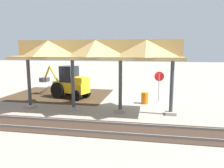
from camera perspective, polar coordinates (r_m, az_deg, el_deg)
name	(u,v)px	position (r m, az deg, el deg)	size (l,w,h in m)	color
ground_plane	(144,101)	(18.55, 8.25, -4.32)	(120.00, 120.00, 0.00)	gray
dirt_work_zone	(60,95)	(21.31, -13.47, -2.73)	(9.13, 7.00, 0.01)	#42301E
platform_canopy	(96,51)	(14.84, -4.26, 8.62)	(11.27, 3.20, 4.90)	#9E998E
rail_tracks	(139,131)	(11.81, 6.97, -11.99)	(60.00, 2.58, 0.15)	slate
stop_sign	(159,80)	(17.76, 12.20, 0.94)	(0.76, 0.08, 2.51)	gray
backhoe	(70,84)	(19.62, -10.96, 0.11)	(5.23, 2.87, 2.82)	yellow
dirt_mound	(50,92)	(22.91, -15.99, -2.03)	(3.82, 3.82, 1.27)	#42301E
traffic_barrel	(145,98)	(17.49, 8.55, -3.63)	(0.56, 0.56, 0.90)	orange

